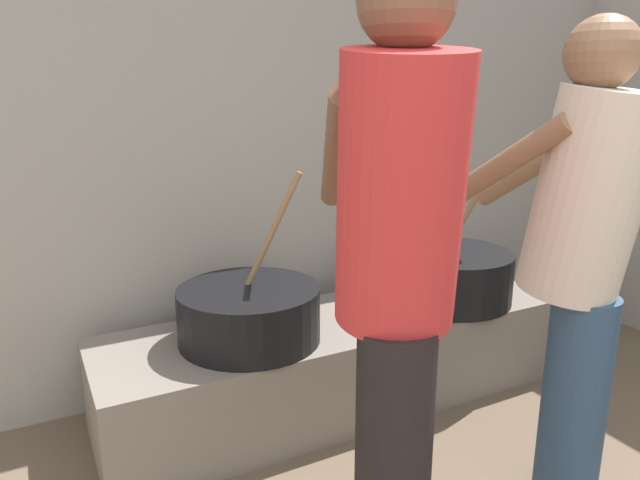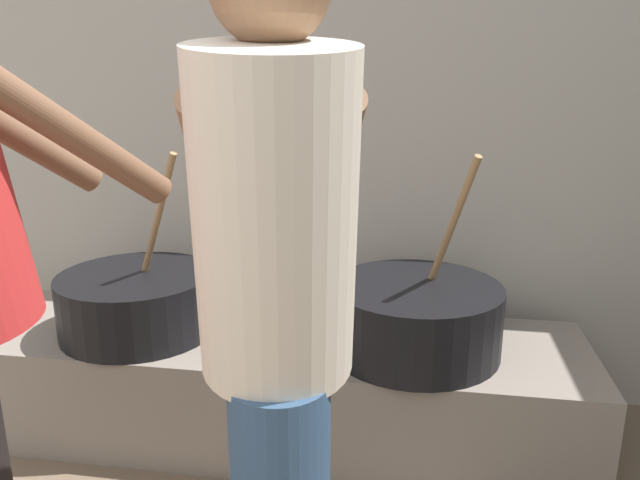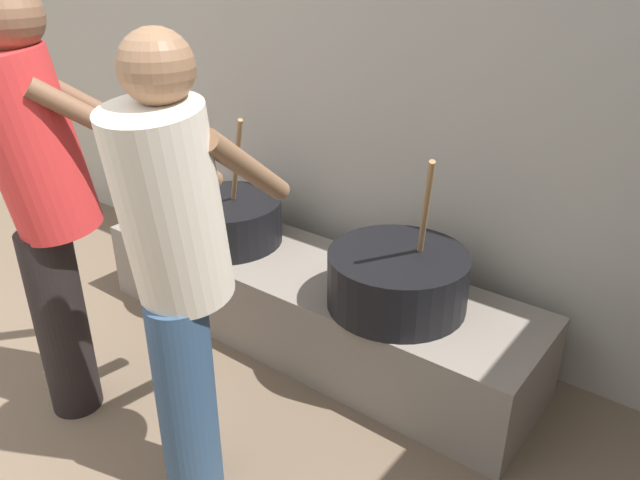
% 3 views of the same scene
% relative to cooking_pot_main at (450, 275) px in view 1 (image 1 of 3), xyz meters
% --- Properties ---
extents(block_enclosure_rear, '(5.42, 0.20, 1.95)m').
position_rel_cooking_pot_main_xyz_m(block_enclosure_rear, '(-1.13, 0.56, 0.46)').
color(block_enclosure_rear, '#9E998E').
rests_on(block_enclosure_rear, ground_plane).
extents(hearth_ledge, '(2.24, 0.60, 0.40)m').
position_rel_cooking_pot_main_xyz_m(hearth_ledge, '(-0.50, 0.04, -0.32)').
color(hearth_ledge, slate).
rests_on(hearth_ledge, ground_plane).
extents(cooking_pot_main, '(0.58, 0.58, 0.69)m').
position_rel_cooking_pot_main_xyz_m(cooking_pot_main, '(0.00, 0.00, 0.00)').
color(cooking_pot_main, black).
rests_on(cooking_pot_main, hearth_ledge).
extents(cooking_pot_secondary, '(0.56, 0.56, 0.67)m').
position_rel_cooking_pot_main_xyz_m(cooking_pot_secondary, '(-1.01, 0.01, -0.01)').
color(cooking_pot_secondary, black).
rests_on(cooking_pot_secondary, hearth_ledge).
extents(cook_in_cream_shirt, '(0.47, 0.71, 1.57)m').
position_rel_cooking_pot_main_xyz_m(cook_in_cream_shirt, '(-0.27, -0.89, 0.38)').
color(cook_in_cream_shirt, navy).
rests_on(cook_in_cream_shirt, ground_plane).
extents(cook_in_red_shirt, '(0.58, 0.75, 1.67)m').
position_rel_cooking_pot_main_xyz_m(cook_in_red_shirt, '(-0.96, -0.91, 0.44)').
color(cook_in_red_shirt, black).
rests_on(cook_in_red_shirt, ground_plane).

